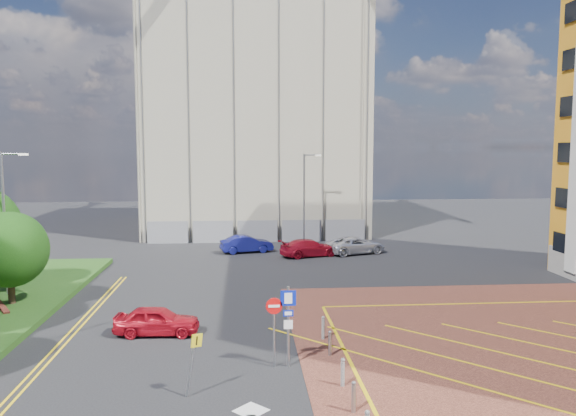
{
  "coord_description": "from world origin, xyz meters",
  "views": [
    {
      "loc": [
        -1.16,
        -20.08,
        8.53
      ],
      "look_at": [
        0.71,
        3.73,
        5.95
      ],
      "focal_mm": 35.0,
      "sensor_mm": 36.0,
      "label": 1
    }
  ],
  "objects": [
    {
      "name": "lamp_left_far",
      "position": [
        -14.42,
        12.0,
        4.66
      ],
      "size": [
        1.53,
        0.16,
        8.0
      ],
      "color": "#9EA0A8",
      "rests_on": "grass_bed"
    },
    {
      "name": "construction_building",
      "position": [
        0.0,
        40.0,
        11.0
      ],
      "size": [
        21.2,
        19.2,
        22.0
      ],
      "primitive_type": "cube",
      "color": "#B7AE95",
      "rests_on": "ground"
    },
    {
      "name": "car_silver_back",
      "position": [
        7.77,
        24.02,
        0.68
      ],
      "size": [
        5.36,
        3.75,
        1.36
      ],
      "primitive_type": "imported",
      "rotation": [
        0.0,
        0.0,
        1.91
      ],
      "color": "silver",
      "rests_on": "ground"
    },
    {
      "name": "ground",
      "position": [
        0.0,
        0.0,
        0.0
      ],
      "size": [
        140.0,
        140.0,
        0.0
      ],
      "primitive_type": "plane",
      "color": "black",
      "rests_on": "ground"
    },
    {
      "name": "construction_fence",
      "position": [
        1.0,
        30.0,
        1.0
      ],
      "size": [
        21.6,
        0.06,
        2.0
      ],
      "primitive_type": "cube",
      "color": "gray",
      "rests_on": "ground"
    },
    {
      "name": "tree_c",
      "position": [
        -13.5,
        10.0,
        3.19
      ],
      "size": [
        4.0,
        4.0,
        4.9
      ],
      "color": "#3D2B1C",
      "rests_on": "grass_bed"
    },
    {
      "name": "sign_cluster",
      "position": [
        0.3,
        0.98,
        1.95
      ],
      "size": [
        1.17,
        0.12,
        3.2
      ],
      "color": "#9EA0A8",
      "rests_on": "ground"
    },
    {
      "name": "warning_sign",
      "position": [
        -2.95,
        -1.42,
        1.43
      ],
      "size": [
        0.62,
        0.39,
        2.25
      ],
      "color": "#9EA0A8",
      "rests_on": "ground"
    },
    {
      "name": "bollard_row",
      "position": [
        2.3,
        -1.67,
        0.47
      ],
      "size": [
        0.14,
        11.14,
        0.9
      ],
      "color": "#9EA0A8",
      "rests_on": "forecourt"
    },
    {
      "name": "car_red_back",
      "position": [
        3.9,
        23.14,
        0.68
      ],
      "size": [
        5.04,
        3.22,
        1.36
      ],
      "primitive_type": "imported",
      "rotation": [
        0.0,
        0.0,
        1.87
      ],
      "color": "maroon",
      "rests_on": "ground"
    },
    {
      "name": "car_red_left",
      "position": [
        -5.19,
        5.24,
        0.66
      ],
      "size": [
        3.93,
        1.77,
        1.31
      ],
      "primitive_type": "imported",
      "rotation": [
        0.0,
        0.0,
        1.51
      ],
      "color": "red",
      "rests_on": "ground"
    },
    {
      "name": "lamp_back",
      "position": [
        4.08,
        28.0,
        4.36
      ],
      "size": [
        1.53,
        0.16,
        8.0
      ],
      "color": "#9EA0A8",
      "rests_on": "ground"
    },
    {
      "name": "car_blue_back",
      "position": [
        -1.01,
        25.17,
        0.7
      ],
      "size": [
        4.46,
        2.43,
        1.4
      ],
      "primitive_type": "imported",
      "rotation": [
        0.0,
        0.0,
        1.81
      ],
      "color": "navy",
      "rests_on": "ground"
    }
  ]
}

